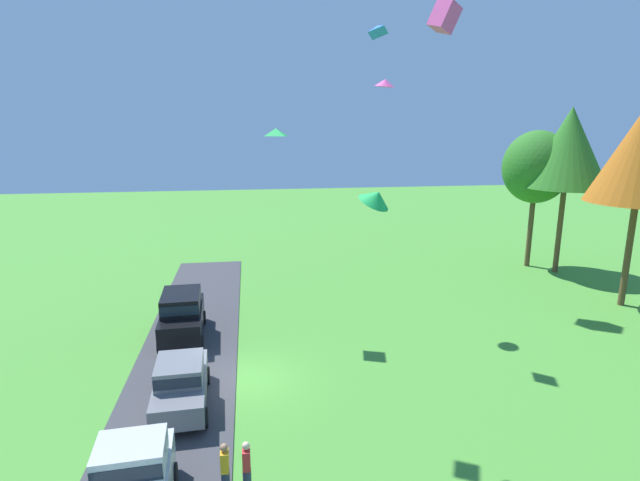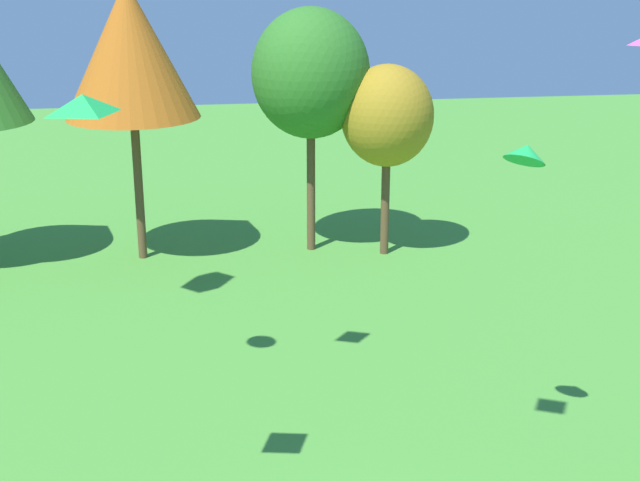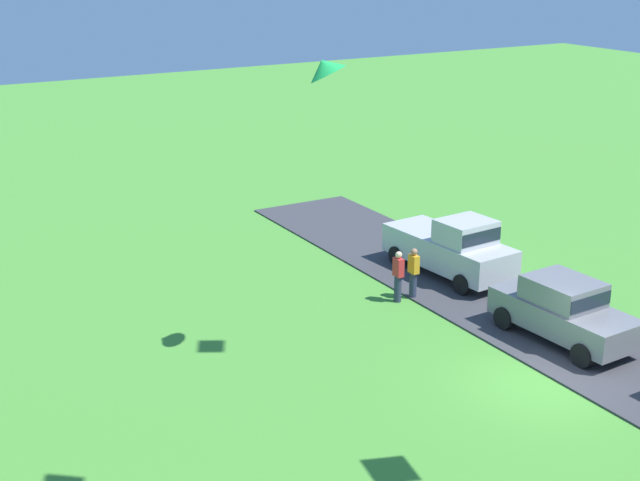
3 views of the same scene
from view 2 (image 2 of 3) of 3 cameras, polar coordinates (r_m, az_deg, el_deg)
The scene contains 5 objects.
tree_right_of_center at distance 36.74m, azimuth -12.09°, elevation 11.81°, with size 5.40×5.40×11.39m.
tree_lone_near at distance 37.20m, azimuth -0.60°, elevation 10.61°, with size 4.88×4.88×10.31m.
tree_far_left at distance 36.99m, azimuth 4.33°, elevation 7.92°, with size 3.83×3.83×8.08m.
kite_delta_near_flag at distance 21.10m, azimuth 13.04°, elevation 5.49°, with size 0.99×0.99×0.40m, color green.
kite_diamond_high_left at distance 17.05m, azimuth -14.94°, elevation 8.44°, with size 1.09×0.94×0.36m, color green.
Camera 2 is at (-3.35, -14.91, 12.56)m, focal length 50.00 mm.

